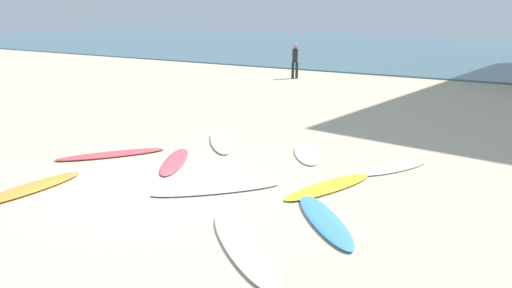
# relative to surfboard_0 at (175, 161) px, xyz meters

# --- Properties ---
(ground_plane) EXTENTS (120.00, 120.00, 0.00)m
(ground_plane) POSITION_rel_surfboard_0_xyz_m (0.74, -1.41, -0.04)
(ground_plane) COLOR beige
(ocean_water) EXTENTS (120.00, 40.00, 0.08)m
(ocean_water) POSITION_rel_surfboard_0_xyz_m (0.74, 37.51, 0.00)
(ocean_water) COLOR #426675
(ocean_water) RESTS_ON ground_plane
(surfboard_0) EXTENTS (1.44, 2.10, 0.07)m
(surfboard_0) POSITION_rel_surfboard_0_xyz_m (0.00, 0.00, 0.00)
(surfboard_0) COLOR #E24D5F
(surfboard_0) RESTS_ON ground_plane
(surfboard_1) EXTENTS (2.04, 2.32, 0.09)m
(surfboard_1) POSITION_rel_surfboard_0_xyz_m (-0.11, 2.01, 0.01)
(surfboard_1) COLOR #EFE2C9
(surfboard_1) RESTS_ON ground_plane
(surfboard_2) EXTENTS (1.95, 2.04, 0.09)m
(surfboard_2) POSITION_rel_surfboard_0_xyz_m (4.30, -1.22, 0.01)
(surfboard_2) COLOR #4899E1
(surfboard_2) RESTS_ON ground_plane
(surfboard_3) EXTENTS (0.61, 2.35, 0.09)m
(surfboard_3) POSITION_rel_surfboard_0_xyz_m (-1.28, -2.88, 0.01)
(surfboard_3) COLOR orange
(surfboard_3) RESTS_ON ground_plane
(surfboard_4) EXTENTS (1.51, 2.12, 0.06)m
(surfboard_4) POSITION_rel_surfboard_0_xyz_m (4.46, 2.19, -0.00)
(surfboard_4) COLOR white
(surfboard_4) RESTS_ON ground_plane
(surfboard_5) EXTENTS (1.53, 1.96, 0.06)m
(surfboard_5) POSITION_rel_surfboard_0_xyz_m (2.36, 2.19, -0.00)
(surfboard_5) COLOR white
(surfboard_5) RESTS_ON ground_plane
(surfboard_6) EXTENTS (1.30, 2.39, 0.08)m
(surfboard_6) POSITION_rel_surfboard_0_xyz_m (3.74, 0.29, 0.01)
(surfboard_6) COLOR yellow
(surfboard_6) RESTS_ON ground_plane
(surfboard_7) EXTENTS (2.14, 2.20, 0.07)m
(surfboard_7) POSITION_rel_surfboard_0_xyz_m (1.90, -0.97, 0.00)
(surfboard_7) COLOR white
(surfboard_7) RESTS_ON ground_plane
(surfboard_8) EXTENTS (1.95, 2.36, 0.08)m
(surfboard_8) POSITION_rel_surfboard_0_xyz_m (-1.68, -0.38, 0.00)
(surfboard_8) COLOR #D34751
(surfboard_8) RESTS_ON ground_plane
(surfboard_9) EXTENTS (2.32, 2.05, 0.08)m
(surfboard_9) POSITION_rel_surfboard_0_xyz_m (3.64, -2.75, 0.00)
(surfboard_9) COLOR #F6DCCD
(surfboard_9) RESTS_ON ground_plane
(beachgoer_near) EXTENTS (0.37, 0.37, 1.72)m
(beachgoer_near) POSITION_rel_surfboard_0_xyz_m (-4.01, 14.16, 0.93)
(beachgoer_near) COLOR black
(beachgoer_near) RESTS_ON ground_plane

